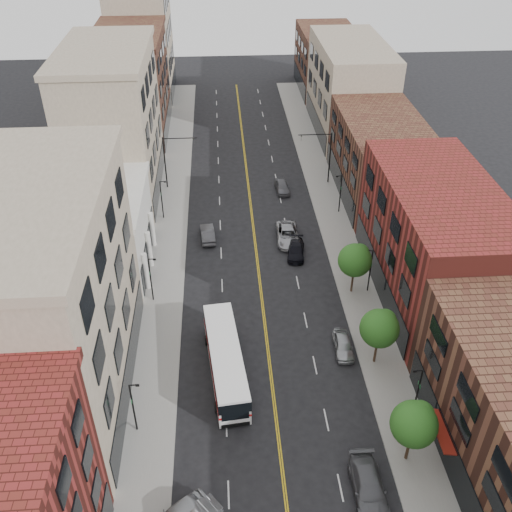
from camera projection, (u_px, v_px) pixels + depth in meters
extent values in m
cube|color=gray|center=(170.00, 240.00, 66.82)|extent=(4.00, 110.00, 0.15)
cube|color=gray|center=(338.00, 234.00, 67.93)|extent=(4.00, 110.00, 0.15)
cube|color=gray|center=(51.00, 305.00, 43.35)|extent=(10.00, 22.00, 18.00)
cube|color=silver|center=(98.00, 232.00, 60.91)|extent=(10.00, 14.00, 8.00)
cube|color=gray|center=(113.00, 126.00, 71.90)|extent=(10.00, 20.00, 18.00)
cube|color=#522C21|center=(132.00, 86.00, 89.08)|extent=(10.00, 20.00, 15.00)
cube|color=gray|center=(142.00, 39.00, 102.33)|extent=(10.00, 16.00, 20.00)
cube|color=maroon|center=(434.00, 241.00, 55.93)|extent=(10.00, 22.00, 12.00)
cube|color=#522C21|center=(380.00, 158.00, 73.63)|extent=(10.00, 20.00, 10.00)
cube|color=gray|center=(349.00, 88.00, 89.61)|extent=(10.00, 22.00, 14.00)
cube|color=#522C21|center=(327.00, 61.00, 106.79)|extent=(10.00, 18.00, 11.00)
cylinder|color=black|center=(408.00, 447.00, 41.84)|extent=(0.22, 0.22, 2.50)
sphere|color=#245A19|center=(414.00, 424.00, 40.31)|extent=(3.40, 3.40, 3.40)
sphere|color=#245A19|center=(420.00, 415.00, 40.37)|extent=(2.04, 2.04, 2.04)
cylinder|color=black|center=(376.00, 351.00, 49.99)|extent=(0.22, 0.22, 2.50)
sphere|color=#245A19|center=(379.00, 328.00, 48.47)|extent=(3.40, 3.40, 3.40)
sphere|color=#245A19|center=(385.00, 321.00, 48.53)|extent=(2.04, 2.04, 2.04)
cylinder|color=black|center=(352.00, 281.00, 58.15)|extent=(0.22, 0.22, 2.50)
sphere|color=#245A19|center=(355.00, 260.00, 56.63)|extent=(3.40, 3.40, 3.40)
sphere|color=#245A19|center=(359.00, 254.00, 56.69)|extent=(2.04, 2.04, 2.04)
cylinder|color=black|center=(133.00, 408.00, 43.26)|extent=(0.14, 0.14, 5.00)
cylinder|color=black|center=(134.00, 385.00, 41.84)|extent=(0.70, 0.10, 0.10)
cube|color=black|center=(137.00, 385.00, 41.88)|extent=(0.28, 0.14, 0.14)
cube|color=#19592D|center=(132.00, 400.00, 42.74)|extent=(0.04, 0.55, 0.35)
cylinder|color=black|center=(151.00, 280.00, 56.31)|extent=(0.14, 0.14, 5.00)
cylinder|color=black|center=(152.00, 259.00, 54.89)|extent=(0.70, 0.10, 0.10)
cube|color=black|center=(154.00, 259.00, 54.93)|extent=(0.28, 0.14, 0.14)
cube|color=#19592D|center=(150.00, 273.00, 55.79)|extent=(0.04, 0.55, 0.35)
cylinder|color=black|center=(162.00, 200.00, 69.36)|extent=(0.14, 0.14, 5.00)
cylinder|color=black|center=(163.00, 182.00, 67.94)|extent=(0.70, 0.10, 0.10)
cube|color=black|center=(165.00, 182.00, 67.99)|extent=(0.28, 0.14, 0.14)
cube|color=#19592D|center=(161.00, 193.00, 68.85)|extent=(0.04, 0.55, 0.35)
cylinder|color=black|center=(417.00, 393.00, 44.47)|extent=(0.14, 0.14, 5.00)
cylinder|color=black|center=(418.00, 371.00, 43.01)|extent=(0.70, 0.10, 0.10)
cube|color=black|center=(415.00, 371.00, 43.03)|extent=(0.28, 0.14, 0.14)
cube|color=#19592D|center=(419.00, 385.00, 43.95)|extent=(0.04, 0.55, 0.35)
cylinder|color=black|center=(370.00, 271.00, 57.53)|extent=(0.14, 0.14, 5.00)
cylinder|color=black|center=(370.00, 251.00, 56.07)|extent=(0.70, 0.10, 0.10)
cube|color=black|center=(367.00, 251.00, 56.08)|extent=(0.28, 0.14, 0.14)
cube|color=#19592D|center=(371.00, 264.00, 57.01)|extent=(0.04, 0.55, 0.35)
cylinder|color=black|center=(340.00, 194.00, 70.58)|extent=(0.14, 0.14, 5.00)
cylinder|color=black|center=(339.00, 176.00, 69.12)|extent=(0.70, 0.10, 0.10)
cube|color=black|center=(337.00, 176.00, 69.13)|extent=(0.28, 0.14, 0.14)
cube|color=#19592D|center=(341.00, 188.00, 70.06)|extent=(0.04, 0.55, 0.35)
cylinder|color=black|center=(165.00, 163.00, 75.26)|extent=(0.18, 0.18, 7.20)
cylinder|color=black|center=(180.00, 138.00, 73.42)|extent=(4.40, 0.12, 0.12)
imported|color=black|center=(194.00, 141.00, 73.75)|extent=(0.15, 0.18, 0.90)
cylinder|color=black|center=(330.00, 158.00, 76.47)|extent=(0.18, 0.18, 7.20)
cylinder|color=black|center=(315.00, 135.00, 74.39)|extent=(4.40, 0.12, 0.12)
imported|color=black|center=(301.00, 138.00, 74.52)|extent=(0.15, 0.18, 0.90)
cube|color=white|center=(226.00, 360.00, 48.75)|extent=(3.77, 12.00, 2.85)
cube|color=black|center=(225.00, 355.00, 48.35)|extent=(3.81, 12.04, 1.03)
cube|color=#B70D0E|center=(226.00, 363.00, 48.92)|extent=(3.81, 12.04, 0.22)
cube|color=black|center=(235.00, 413.00, 43.84)|extent=(2.16, 0.28, 1.57)
cylinder|color=black|center=(216.00, 407.00, 46.06)|extent=(0.37, 0.97, 0.94)
cylinder|color=black|center=(248.00, 403.00, 46.42)|extent=(0.37, 0.97, 0.94)
cylinder|color=black|center=(206.00, 340.00, 52.40)|extent=(0.37, 0.97, 0.94)
cylinder|color=black|center=(234.00, 337.00, 52.76)|extent=(0.37, 0.97, 0.94)
imported|color=#515156|center=(369.00, 488.00, 39.83)|extent=(2.26, 5.48, 1.59)
imported|color=#A2A6AA|center=(343.00, 345.00, 51.60)|extent=(1.78, 4.13, 1.39)
imported|color=#424347|center=(208.00, 234.00, 66.72)|extent=(1.90, 4.51, 1.45)
imported|color=black|center=(296.00, 250.00, 64.07)|extent=(2.47, 4.78, 1.33)
imported|color=#999AA0|center=(288.00, 235.00, 66.47)|extent=(2.73, 5.68, 1.56)
imported|color=#54555A|center=(282.00, 187.00, 76.21)|extent=(1.88, 4.22, 1.41)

